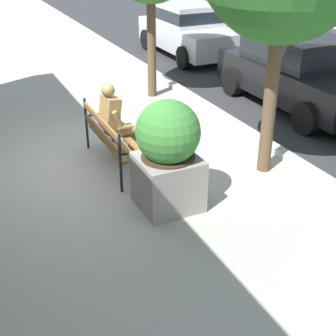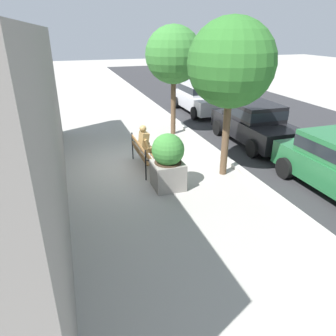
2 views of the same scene
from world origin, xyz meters
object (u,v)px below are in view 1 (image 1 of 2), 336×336
object	(u,v)px
park_bench	(111,136)
parked_car_black	(298,69)
concrete_planter	(168,154)
parked_car_silver	(188,28)
bronze_statue_seated	(119,123)

from	to	relation	value
park_bench	parked_car_black	xyz separation A→B (m)	(-1.14, 4.70, 0.30)
concrete_planter	parked_car_silver	world-z (taller)	concrete_planter
parked_car_silver	parked_car_black	bearing A→B (deg)	0.00
concrete_planter	parked_car_black	bearing A→B (deg)	121.35
bronze_statue_seated	parked_car_black	world-z (taller)	parked_car_black
parked_car_silver	parked_car_black	world-z (taller)	same
bronze_statue_seated	parked_car_black	xyz separation A→B (m)	(-0.93, 4.49, 0.17)
bronze_statue_seated	concrete_planter	size ratio (longest dim) A/B	0.86
bronze_statue_seated	parked_car_black	bearing A→B (deg)	101.67
concrete_planter	bronze_statue_seated	bearing A→B (deg)	-176.61
park_bench	concrete_planter	distance (m)	1.59
park_bench	parked_car_black	size ratio (longest dim) A/B	0.44
park_bench	parked_car_silver	world-z (taller)	parked_car_silver
park_bench	concrete_planter	size ratio (longest dim) A/B	1.14
concrete_planter	parked_car_black	xyz separation A→B (m)	(-2.67, 4.38, 0.02)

